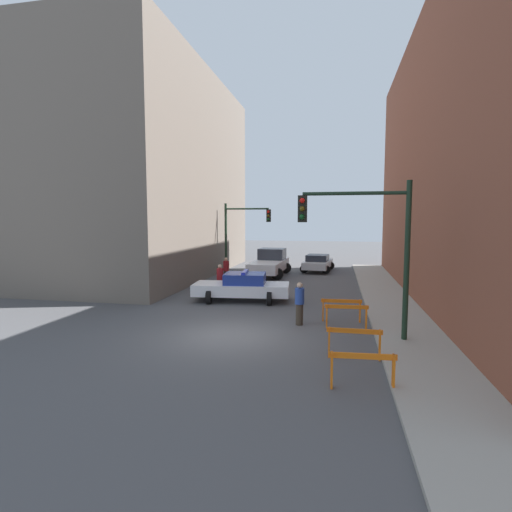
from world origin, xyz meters
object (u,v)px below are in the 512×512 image
pedestrian_corner (226,270)px  barrier_front (362,365)px  pedestrian_crossing (220,279)px  traffic_light_near (370,236)px  pedestrian_sidewalk (300,303)px  police_car (242,287)px  parked_car_near (318,263)px  white_truck (270,263)px  barrier_corner (341,306)px  barrier_mid (354,338)px  barrier_back (346,312)px  traffic_light_far (240,228)px

pedestrian_corner → barrier_front: 16.21m
barrier_front → pedestrian_crossing: bearing=122.1°
traffic_light_near → pedestrian_sidewalk: 3.93m
police_car → parked_car_near: size_ratio=1.09×
white_truck → barrier_corner: (4.94, -12.16, -0.29)m
barrier_mid → barrier_back: 3.23m
barrier_mid → barrier_back: bearing=92.8°
pedestrian_crossing → parked_car_near: bearing=-26.0°
white_truck → pedestrian_sidewalk: bearing=-73.2°
pedestrian_corner → barrier_back: size_ratio=1.04×
parked_car_near → barrier_back: (1.85, -16.25, -0.06)m
barrier_mid → barrier_corner: 4.27m
pedestrian_sidewalk → barrier_front: bearing=43.6°
traffic_light_near → traffic_light_far: size_ratio=1.00×
traffic_light_far → barrier_back: (7.36, -13.42, -2.78)m
pedestrian_sidewalk → barrier_front: (2.03, -5.58, -0.24)m
traffic_light_far → parked_car_near: bearing=27.1°
barrier_front → barrier_mid: bearing=92.8°
pedestrian_crossing → barrier_corner: (6.33, -4.38, -0.24)m
pedestrian_sidewalk → traffic_light_near: bearing=81.4°
traffic_light_near → barrier_back: size_ratio=3.25×
traffic_light_near → police_car: bearing=136.0°
barrier_back → barrier_corner: size_ratio=1.00×
traffic_light_near → barrier_corner: traffic_light_near is taller
pedestrian_crossing → police_car: bearing=-133.0°
parked_car_near → traffic_light_near: bearing=-76.0°
traffic_light_near → barrier_back: traffic_light_near is taller
parked_car_near → barrier_mid: 19.58m
police_car → barrier_corner: (4.80, -3.08, -0.11)m
barrier_front → barrier_mid: same height
pedestrian_corner → barrier_front: (7.46, -14.39, -0.24)m
white_truck → barrier_front: size_ratio=3.42×
pedestrian_corner → parked_car_near: bearing=109.9°
parked_car_near → traffic_light_far: bearing=-147.1°
barrier_back → barrier_corner: same height
pedestrian_corner → barrier_corner: size_ratio=1.04×
traffic_light_near → police_car: (-5.64, 5.44, -2.81)m
traffic_light_far → pedestrian_sidewalk: traffic_light_far is taller
police_car → barrier_front: 10.83m
white_truck → barrier_front: white_truck is taller
police_car → pedestrian_sidewalk: 5.06m
pedestrian_sidewalk → traffic_light_far: bearing=-133.4°
pedestrian_crossing → barrier_corner: bearing=-127.4°
barrier_back → traffic_light_near: bearing=-63.4°
pedestrian_sidewalk → barrier_corner: 1.81m
traffic_light_far → barrier_front: bearing=-67.9°
white_truck → barrier_corner: 13.13m
barrier_mid → barrier_back: size_ratio=1.00×
white_truck → barrier_corner: bearing=-65.5°
traffic_light_near → white_truck: size_ratio=0.95×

